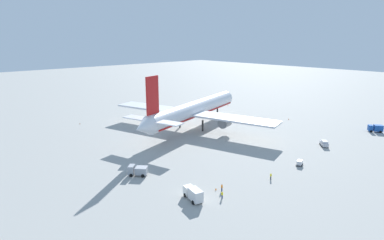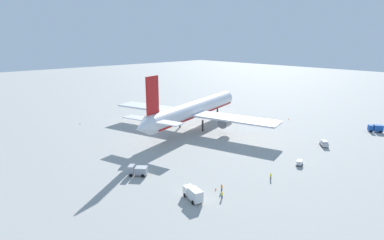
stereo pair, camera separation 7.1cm
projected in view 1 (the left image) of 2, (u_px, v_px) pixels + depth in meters
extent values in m
plane|color=#9E9E99|center=(195.00, 127.00, 128.91)|extent=(600.00, 600.00, 0.00)
cylinder|color=white|center=(195.00, 109.00, 127.01)|extent=(57.06, 21.73, 6.57)
cone|color=white|center=(228.00, 97.00, 152.94)|extent=(6.79, 7.61, 6.44)
cone|color=white|center=(143.00, 127.00, 100.53)|extent=(8.01, 7.78, 6.24)
cube|color=red|center=(152.00, 95.00, 102.55)|extent=(5.91, 2.09, 12.41)
cube|color=white|center=(138.00, 118.00, 107.19)|extent=(6.94, 10.87, 0.36)
cube|color=white|center=(167.00, 123.00, 101.14)|extent=(6.94, 10.87, 0.36)
cube|color=white|center=(153.00, 108.00, 134.45)|extent=(17.11, 32.72, 0.70)
cylinder|color=slate|center=(163.00, 113.00, 133.38)|extent=(6.61, 4.69, 3.21)
cube|color=white|center=(236.00, 119.00, 115.30)|extent=(17.11, 32.72, 0.70)
cylinder|color=slate|center=(225.00, 123.00, 119.06)|extent=(5.61, 4.90, 3.76)
cylinder|color=black|center=(217.00, 113.00, 145.00)|extent=(0.70, 0.70, 4.39)
cylinder|color=black|center=(180.00, 122.00, 128.65)|extent=(0.70, 0.70, 4.39)
cylinder|color=black|center=(203.00, 126.00, 123.33)|extent=(0.70, 0.70, 4.39)
cube|color=red|center=(195.00, 113.00, 127.45)|extent=(54.76, 20.80, 0.50)
cube|color=white|center=(188.00, 190.00, 72.50)|extent=(2.40, 2.20, 2.01)
cube|color=silver|center=(195.00, 195.00, 69.76)|extent=(2.85, 4.02, 2.49)
cube|color=black|center=(187.00, 187.00, 72.89)|extent=(1.68, 0.49, 0.88)
cylinder|color=black|center=(185.00, 195.00, 72.12)|extent=(0.51, 0.95, 0.90)
cylinder|color=black|center=(193.00, 193.00, 73.08)|extent=(0.51, 0.95, 0.90)
cylinder|color=black|center=(193.00, 203.00, 68.94)|extent=(0.51, 0.95, 0.90)
cylinder|color=black|center=(201.00, 200.00, 69.91)|extent=(0.51, 0.95, 0.90)
cube|color=#194CA5|center=(370.00, 128.00, 122.81)|extent=(2.73, 2.53, 2.17)
cube|color=#194CA5|center=(378.00, 128.00, 122.20)|extent=(3.63, 3.87, 2.33)
cube|color=black|center=(369.00, 126.00, 122.79)|extent=(1.63, 1.13, 0.96)
cylinder|color=black|center=(371.00, 131.00, 121.97)|extent=(0.75, 0.91, 0.90)
cylinder|color=black|center=(369.00, 130.00, 124.11)|extent=(0.75, 0.91, 0.90)
cylinder|color=black|center=(381.00, 132.00, 121.27)|extent=(0.75, 0.91, 0.90)
cylinder|color=black|center=(379.00, 130.00, 123.41)|extent=(0.75, 0.91, 0.90)
cube|color=#999EA5|center=(132.00, 169.00, 83.59)|extent=(2.81, 2.72, 2.24)
cube|color=#999EA5|center=(141.00, 170.00, 83.39)|extent=(3.83, 3.88, 1.89)
cube|color=black|center=(130.00, 167.00, 83.50)|extent=(1.60, 1.42, 0.98)
cylinder|color=black|center=(131.00, 175.00, 82.67)|extent=(0.82, 0.87, 0.90)
cylinder|color=black|center=(134.00, 172.00, 85.04)|extent=(0.82, 0.87, 0.90)
cylinder|color=black|center=(143.00, 176.00, 82.38)|extent=(0.82, 0.87, 0.90)
cylinder|color=black|center=(145.00, 172.00, 84.74)|extent=(0.82, 0.87, 0.90)
cube|color=silver|center=(324.00, 144.00, 106.32)|extent=(4.50, 4.20, 1.10)
cube|color=silver|center=(325.00, 142.00, 105.90)|extent=(3.19, 3.05, 0.55)
cylinder|color=black|center=(320.00, 144.00, 107.93)|extent=(0.63, 0.58, 0.64)
cylinder|color=black|center=(326.00, 144.00, 107.72)|extent=(0.63, 0.58, 0.64)
cylinder|color=black|center=(322.00, 147.00, 105.19)|extent=(0.63, 0.58, 0.64)
cylinder|color=black|center=(328.00, 147.00, 104.97)|extent=(0.63, 0.58, 0.64)
cube|color=#595B60|center=(299.00, 164.00, 90.27)|extent=(2.69, 1.96, 0.15)
cylinder|color=#333338|center=(298.00, 166.00, 89.04)|extent=(0.60, 0.23, 0.08)
cube|color=silver|center=(300.00, 162.00, 90.11)|extent=(2.28, 1.73, 1.15)
cylinder|color=black|center=(301.00, 166.00, 89.17)|extent=(0.42, 0.22, 0.40)
cylinder|color=black|center=(296.00, 165.00, 89.90)|extent=(0.42, 0.22, 0.40)
cylinder|color=black|center=(303.00, 164.00, 90.68)|extent=(0.42, 0.22, 0.40)
cylinder|color=black|center=(298.00, 163.00, 91.40)|extent=(0.42, 0.22, 0.40)
cylinder|color=navy|center=(222.00, 197.00, 71.62)|extent=(0.45, 0.45, 0.84)
cylinder|color=yellow|center=(222.00, 194.00, 71.44)|extent=(0.56, 0.56, 0.63)
sphere|color=tan|center=(222.00, 192.00, 71.33)|extent=(0.23, 0.23, 0.23)
cylinder|color=navy|center=(222.00, 189.00, 74.95)|extent=(0.34, 0.34, 0.88)
cylinder|color=orange|center=(222.00, 186.00, 74.77)|extent=(0.42, 0.42, 0.66)
sphere|color=#8C6647|center=(222.00, 185.00, 74.65)|extent=(0.24, 0.24, 0.24)
cylinder|color=#3F3F47|center=(271.00, 178.00, 81.35)|extent=(0.34, 0.34, 0.83)
cylinder|color=yellow|center=(271.00, 175.00, 81.17)|extent=(0.43, 0.43, 0.62)
sphere|color=beige|center=(271.00, 174.00, 81.06)|extent=(0.23, 0.23, 0.23)
cone|color=orange|center=(289.00, 119.00, 141.49)|extent=(0.36, 0.36, 0.55)
cone|color=orange|center=(80.00, 123.00, 134.05)|extent=(0.36, 0.36, 0.55)
cone|color=orange|center=(216.00, 189.00, 75.57)|extent=(0.36, 0.36, 0.55)
cone|color=orange|center=(228.00, 106.00, 169.92)|extent=(0.36, 0.36, 0.55)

